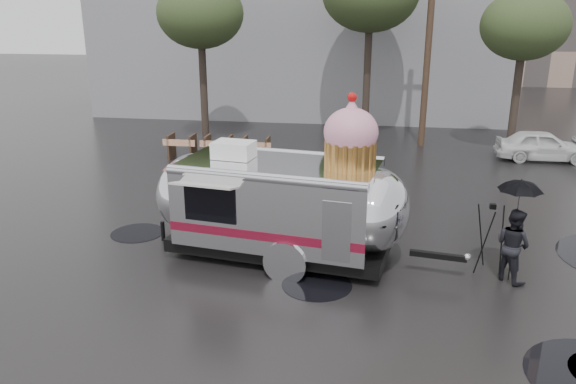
% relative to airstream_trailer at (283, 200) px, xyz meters
% --- Properties ---
extents(ground, '(120.00, 120.00, 0.00)m').
position_rel_airstream_trailer_xyz_m(ground, '(1.59, -1.48, -1.44)').
color(ground, black).
rests_on(ground, ground).
extents(puddles, '(14.78, 10.40, 0.01)m').
position_rel_airstream_trailer_xyz_m(puddles, '(5.18, -0.04, -1.43)').
color(puddles, black).
rests_on(puddles, ground).
extents(utility_pole, '(1.60, 0.28, 9.00)m').
position_rel_airstream_trailer_xyz_m(utility_pole, '(4.09, 12.52, 3.18)').
color(utility_pole, '#473323').
rests_on(utility_pole, ground).
extents(tree_left, '(3.64, 3.64, 6.95)m').
position_rel_airstream_trailer_xyz_m(tree_left, '(-5.41, 11.52, 4.05)').
color(tree_left, '#382D26').
rests_on(tree_left, ground).
extents(tree_right, '(3.36, 3.36, 6.42)m').
position_rel_airstream_trailer_xyz_m(tree_right, '(7.59, 11.52, 3.62)').
color(tree_right, '#382D26').
rests_on(tree_right, ground).
extents(barricade_row, '(4.30, 0.80, 1.00)m').
position_rel_airstream_trailer_xyz_m(barricade_row, '(-3.96, 8.49, -0.91)').
color(barricade_row, '#473323').
rests_on(barricade_row, ground).
extents(airstream_trailer, '(7.54, 3.24, 4.09)m').
position_rel_airstream_trailer_xyz_m(airstream_trailer, '(0.00, 0.00, 0.00)').
color(airstream_trailer, silver).
rests_on(airstream_trailer, ground).
extents(person_left, '(0.71, 0.54, 1.78)m').
position_rel_airstream_trailer_xyz_m(person_left, '(-2.41, 0.02, -0.55)').
color(person_left, gold).
rests_on(person_left, ground).
extents(umbrella_pink, '(1.15, 1.15, 2.34)m').
position_rel_airstream_trailer_xyz_m(umbrella_pink, '(-2.41, 0.02, 0.51)').
color(umbrella_pink, '#D7848B').
rests_on(umbrella_pink, ground).
extents(person_right, '(0.84, 0.89, 1.65)m').
position_rel_airstream_trailer_xyz_m(person_right, '(5.11, -0.44, -0.61)').
color(person_right, black).
rests_on(person_right, ground).
extents(umbrella_black, '(1.13, 1.13, 2.32)m').
position_rel_airstream_trailer_xyz_m(umbrella_black, '(5.11, -0.44, 0.50)').
color(umbrella_black, black).
rests_on(umbrella_black, ground).
extents(tripod, '(0.59, 0.67, 1.63)m').
position_rel_airstream_trailer_xyz_m(tripod, '(4.68, -0.06, -0.45)').
color(tripod, black).
rests_on(tripod, ground).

